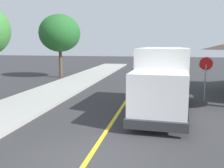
{
  "coord_description": "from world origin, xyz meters",
  "views": [
    {
      "loc": [
        2.14,
        -6.92,
        3.45
      ],
      "look_at": [
        -0.38,
        5.78,
        1.4
      ],
      "focal_mm": 41.65,
      "sensor_mm": 36.0,
      "label": 1
    }
  ],
  "objects": [
    {
      "name": "parked_car_mid",
      "position": [
        1.8,
        19.39,
        0.79
      ],
      "size": [
        1.83,
        4.41,
        1.67
      ],
      "color": "#B7B7BC",
      "rests_on": "ground"
    },
    {
      "name": "street_tree_down_block",
      "position": [
        -8.01,
        17.64,
        4.4
      ],
      "size": [
        4.07,
        4.07,
        6.24
      ],
      "color": "brown",
      "rests_on": "ground"
    },
    {
      "name": "stop_sign",
      "position": [
        4.58,
        9.01,
        1.86
      ],
      "size": [
        0.8,
        0.1,
        2.65
      ],
      "color": "gray",
      "rests_on": "ground"
    },
    {
      "name": "sidewalk_curb",
      "position": [
        -5.4,
        4.0,
        0.07
      ],
      "size": [
        3.6,
        60.0,
        0.15
      ],
      "primitive_type": "cube",
      "color": "#9E9E99",
      "rests_on": "ground"
    },
    {
      "name": "ground_plane",
      "position": [
        0.0,
        0.0,
        0.0
      ],
      "size": [
        120.0,
        120.0,
        0.0
      ],
      "primitive_type": "plane",
      "color": "#303033"
    },
    {
      "name": "parked_car_near",
      "position": [
        2.24,
        12.09,
        0.79
      ],
      "size": [
        1.89,
        4.44,
        1.67
      ],
      "color": "silver",
      "rests_on": "ground"
    },
    {
      "name": "box_truck",
      "position": [
        2.13,
        6.29,
        1.77
      ],
      "size": [
        2.79,
        7.3,
        3.2
      ],
      "color": "silver",
      "rests_on": "ground"
    },
    {
      "name": "centre_line_yellow",
      "position": [
        0.0,
        10.0,
        0.0
      ],
      "size": [
        0.16,
        56.0,
        0.01
      ],
      "primitive_type": "cube",
      "color": "gold",
      "rests_on": "ground"
    }
  ]
}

